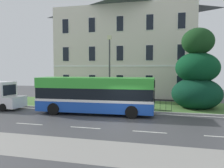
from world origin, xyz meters
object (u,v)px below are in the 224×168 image
object	(u,v)px
evergreen_tree	(197,76)
litter_bin	(150,103)
single_decker_bus	(95,95)
street_lamp_post	(110,66)
georgian_townhouse	(128,48)

from	to	relation	value
evergreen_tree	litter_bin	world-z (taller)	evergreen_tree
single_decker_bus	litter_bin	world-z (taller)	single_decker_bus
street_lamp_post	litter_bin	bearing A→B (deg)	-4.48
street_lamp_post	evergreen_tree	bearing A→B (deg)	12.19
street_lamp_post	litter_bin	size ratio (longest dim) A/B	5.68
evergreen_tree	litter_bin	distance (m)	5.06
evergreen_tree	litter_bin	size ratio (longest dim) A/B	6.40
single_decker_bus	litter_bin	size ratio (longest dim) A/B	8.27
georgian_townhouse	street_lamp_post	world-z (taller)	georgian_townhouse
litter_bin	evergreen_tree	bearing A→B (deg)	26.25
georgian_townhouse	evergreen_tree	bearing A→B (deg)	-50.92
georgian_townhouse	litter_bin	size ratio (longest dim) A/B	15.41
georgian_townhouse	street_lamp_post	size ratio (longest dim) A/B	2.71
georgian_townhouse	street_lamp_post	xyz separation A→B (m)	(0.44, -11.88, -2.64)
single_decker_bus	georgian_townhouse	bearing A→B (deg)	87.49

